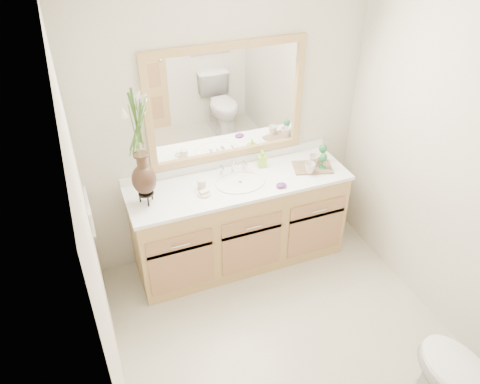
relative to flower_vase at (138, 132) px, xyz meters
name	(u,v)px	position (x,y,z in m)	size (l,w,h in m)	color
floor	(289,343)	(0.76, -1.00, -1.43)	(2.60, 2.60, 0.00)	beige
ceiling	(320,9)	(0.76, -1.00, 0.97)	(2.40, 2.60, 0.02)	white
wall_back	(227,126)	(0.76, 0.30, -0.23)	(2.40, 0.02, 2.40)	silver
wall_left	(98,267)	(-0.44, -1.00, -0.23)	(0.02, 2.60, 2.40)	silver
wall_right	(457,177)	(1.96, -1.00, -0.23)	(0.02, 2.60, 2.40)	silver
vanity	(239,223)	(0.76, 0.01, -1.03)	(1.80, 0.55, 0.80)	tan
counter	(239,183)	(0.76, 0.01, -0.61)	(1.84, 0.57, 0.03)	white
sink	(240,188)	(0.76, -0.01, -0.65)	(0.38, 0.34, 0.23)	white
mirror	(227,104)	(0.76, 0.28, -0.02)	(1.32, 0.04, 0.97)	white
switch_plate	(91,217)	(-0.42, -0.24, -0.45)	(0.02, 0.12, 0.12)	white
flower_vase	(138,132)	(0.00, 0.00, 0.00)	(0.21, 0.21, 0.88)	black
tumbler	(201,184)	(0.44, 0.02, -0.56)	(0.07, 0.07, 0.09)	beige
soap_dish	(204,193)	(0.44, -0.06, -0.59)	(0.11, 0.11, 0.04)	beige
soap_bottle	(262,159)	(1.03, 0.16, -0.53)	(0.06, 0.06, 0.14)	#A0DB33
purple_dish	(281,185)	(1.05, -0.18, -0.58)	(0.09, 0.07, 0.03)	#552268
tray	(312,167)	(1.42, -0.02, -0.59)	(0.32, 0.21, 0.02)	brown
mug_left	(310,168)	(1.35, -0.09, -0.54)	(0.09, 0.08, 0.09)	beige
mug_right	(314,160)	(1.44, 0.00, -0.53)	(0.10, 0.09, 0.10)	beige
goblet_front	(323,158)	(1.48, -0.07, -0.49)	(0.06, 0.06, 0.14)	#246D39
goblet_back	(323,150)	(1.54, 0.04, -0.48)	(0.07, 0.07, 0.15)	#246D39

